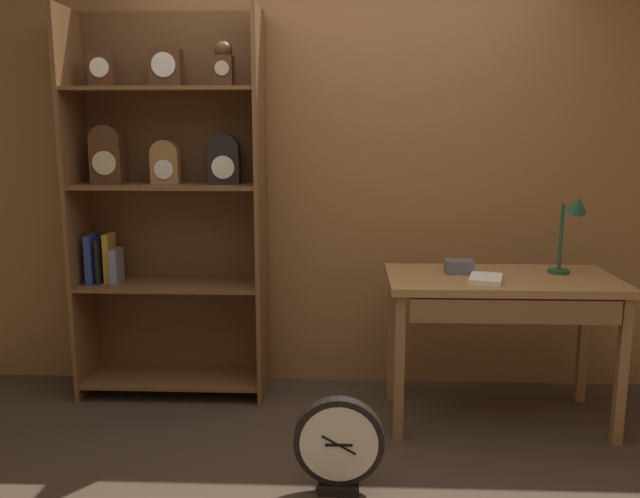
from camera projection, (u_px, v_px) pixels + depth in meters
ground_plane at (338, 497)px, 2.85m from camera, size 10.00×10.00×0.00m
back_wood_panel at (342, 178)px, 3.96m from camera, size 4.80×0.05×2.60m
bookshelf at (168, 202)px, 3.82m from camera, size 1.11×0.39×2.26m
workbench at (502, 296)px, 3.46m from camera, size 1.22×0.64×0.82m
desk_lamp at (572, 222)px, 3.46m from camera, size 0.17×0.17×0.44m
toolbox_small at (459, 267)px, 3.53m from camera, size 0.15×0.10×0.08m
open_repair_manual at (486, 279)px, 3.36m from camera, size 0.21×0.25×0.02m
round_clock_large at (338, 444)px, 2.85m from camera, size 0.40×0.11×0.44m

